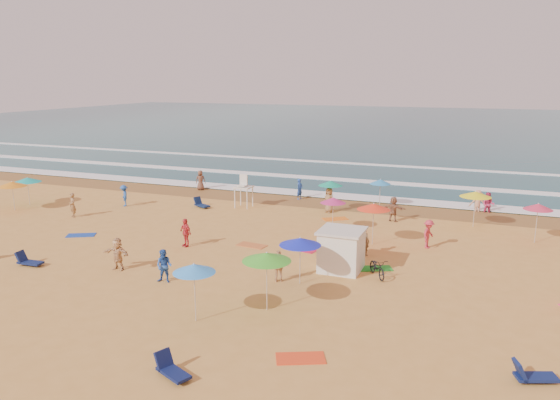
% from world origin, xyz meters
% --- Properties ---
extents(ground, '(220.00, 220.00, 0.00)m').
position_xyz_m(ground, '(0.00, 0.00, 0.00)').
color(ground, gold).
rests_on(ground, ground).
extents(ocean, '(220.00, 140.00, 0.18)m').
position_xyz_m(ocean, '(0.00, 84.00, 0.00)').
color(ocean, '#0C4756').
rests_on(ocean, ground).
extents(wet_sand, '(220.00, 220.00, 0.00)m').
position_xyz_m(wet_sand, '(0.00, 12.50, 0.01)').
color(wet_sand, olive).
rests_on(wet_sand, ground).
extents(surf_foam, '(200.00, 18.70, 0.05)m').
position_xyz_m(surf_foam, '(0.00, 21.32, 0.10)').
color(surf_foam, white).
rests_on(surf_foam, ground).
extents(cabana, '(2.00, 2.00, 2.00)m').
position_xyz_m(cabana, '(7.61, -1.68, 1.00)').
color(cabana, white).
rests_on(cabana, ground).
extents(cabana_roof, '(2.20, 2.20, 0.12)m').
position_xyz_m(cabana_roof, '(7.61, -1.68, 2.06)').
color(cabana_roof, silver).
rests_on(cabana_roof, cabana).
extents(bicycle, '(1.52, 1.88, 0.96)m').
position_xyz_m(bicycle, '(9.51, -1.98, 0.48)').
color(bicycle, black).
rests_on(bicycle, ground).
extents(lifeguard_stand, '(1.20, 1.20, 2.10)m').
position_xyz_m(lifeguard_stand, '(-2.76, 8.90, 1.05)').
color(lifeguard_stand, white).
rests_on(lifeguard_stand, ground).
extents(beach_umbrellas, '(49.07, 31.31, 0.76)m').
position_xyz_m(beach_umbrellas, '(0.36, -0.72, 2.10)').
color(beach_umbrellas, orange).
rests_on(beach_umbrellas, ground).
extents(loungers, '(48.40, 22.71, 0.34)m').
position_xyz_m(loungers, '(3.49, -5.45, 0.17)').
color(loungers, '#101953').
rests_on(loungers, ground).
extents(towels, '(40.67, 24.85, 0.03)m').
position_xyz_m(towels, '(1.73, -2.99, 0.01)').
color(towels, '#D6541A').
rests_on(towels, ground).
extents(beachgoers, '(34.60, 23.05, 2.07)m').
position_xyz_m(beachgoers, '(1.05, 4.04, 0.81)').
color(beachgoers, brown).
rests_on(beachgoers, ground).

